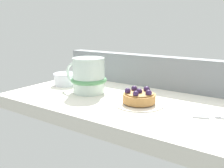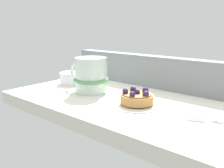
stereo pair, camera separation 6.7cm
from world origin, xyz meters
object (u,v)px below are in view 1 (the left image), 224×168
dessert_plate (139,103)px  coffee_mug (88,76)px  raspberry_tart (139,97)px  sugar_bowl (66,79)px

dessert_plate → coffee_mug: (-17.78, 1.71, 4.67)cm
raspberry_tart → coffee_mug: coffee_mug is taller
dessert_plate → sugar_bowl: 30.39cm
dessert_plate → coffee_mug: 18.47cm
sugar_bowl → dessert_plate: bearing=-9.1°
coffee_mug → sugar_bowl: 12.88cm
raspberry_tart → sugar_bowl: size_ratio=0.98×
raspberry_tart → sugar_bowl: (-29.94, 4.80, 0.10)cm
coffee_mug → sugar_bowl: coffee_mug is taller
coffee_mug → sugar_bowl: bearing=165.7°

